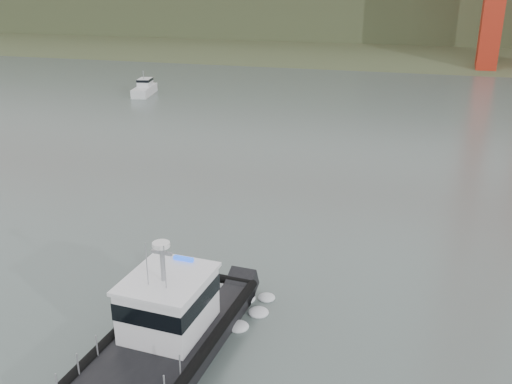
% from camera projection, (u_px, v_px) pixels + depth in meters
% --- Properties ---
extents(ground, '(400.00, 400.00, 0.00)m').
position_uv_depth(ground, '(223.00, 307.00, 26.53)').
color(ground, '#4C5A57').
rests_on(ground, ground).
extents(headlands, '(500.00, 105.36, 27.12)m').
position_uv_depth(headlands, '(389.00, 7.00, 136.87)').
color(headlands, '#354225').
rests_on(headlands, ground).
extents(patrol_boat, '(4.65, 10.92, 5.18)m').
position_uv_depth(patrol_boat, '(166.00, 326.00, 22.89)').
color(patrol_boat, black).
rests_on(patrol_boat, ground).
extents(motorboat, '(2.85, 5.94, 3.14)m').
position_uv_depth(motorboat, '(145.00, 88.00, 72.90)').
color(motorboat, silver).
rests_on(motorboat, ground).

